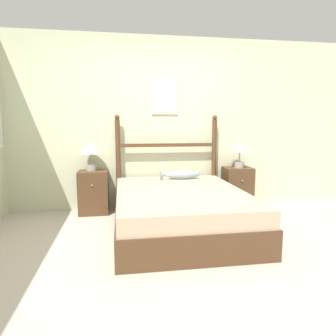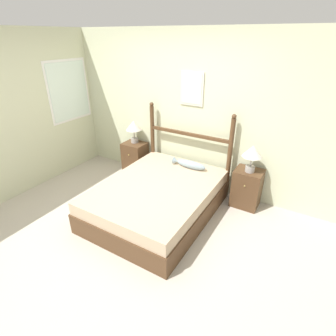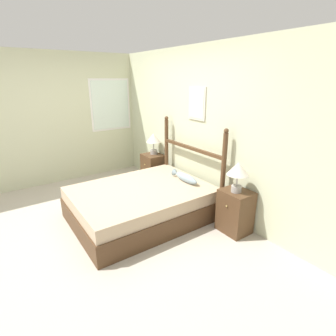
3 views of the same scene
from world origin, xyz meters
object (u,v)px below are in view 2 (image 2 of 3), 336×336
nightstand_right (247,188)px  table_lamp_right (252,153)px  bed (158,199)px  table_lamp_left (134,127)px  nightstand_left (135,158)px  fish_pillow (189,164)px

nightstand_right → table_lamp_right: bearing=-77.3°
bed → table_lamp_left: bearing=140.1°
nightstand_left → nightstand_right: (2.16, 0.00, 0.00)m
table_lamp_right → fish_pillow: (-0.93, -0.13, -0.36)m
nightstand_right → fish_pillow: bearing=-170.2°
bed → fish_pillow: size_ratio=3.49×
bed → table_lamp_right: (1.09, 0.85, 0.67)m
bed → table_lamp_left: 1.59m
fish_pillow → nightstand_right: bearing=9.8°
table_lamp_left → fish_pillow: bearing=-9.1°
bed → nightstand_right: bearing=39.1°
nightstand_right → table_lamp_right: size_ratio=1.47×
table_lamp_left → fish_pillow: (1.26, -0.20, -0.36)m
bed → table_lamp_right: size_ratio=4.82×
nightstand_right → nightstand_left: bearing=180.0°
bed → table_lamp_right: 1.54m
nightstand_left → table_lamp_left: 0.61m
nightstand_right → table_lamp_left: bearing=178.9°
nightstand_right → fish_pillow: fish_pillow is taller
nightstand_right → table_lamp_right: 0.61m
table_lamp_right → fish_pillow: 1.01m
nightstand_left → nightstand_right: 2.16m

